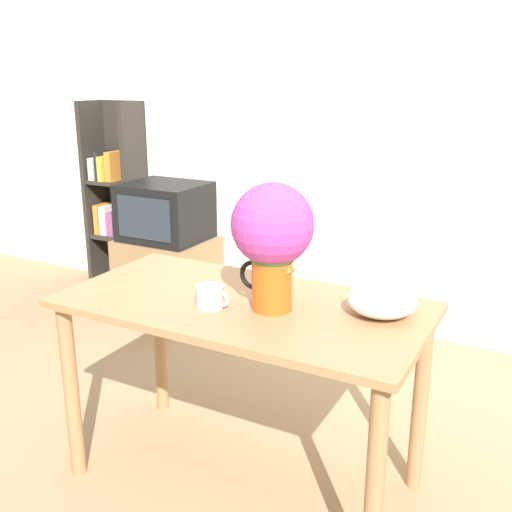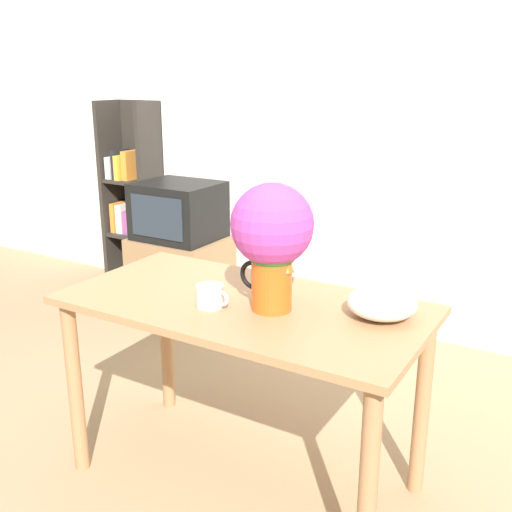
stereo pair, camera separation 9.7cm
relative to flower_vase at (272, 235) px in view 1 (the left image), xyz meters
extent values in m
plane|color=#9E7F5B|center=(-0.14, -0.05, -1.07)|extent=(12.00, 12.00, 0.00)
cube|color=silver|center=(-0.14, 1.81, 0.23)|extent=(8.00, 0.05, 2.60)
cube|color=#A3754C|center=(-0.13, 0.01, -0.30)|extent=(1.39, 0.71, 0.03)
cylinder|color=#A3754C|center=(-0.77, -0.28, -0.69)|extent=(0.06, 0.06, 0.76)
cylinder|color=#A3754C|center=(0.50, -0.28, -0.69)|extent=(0.06, 0.06, 0.76)
cylinder|color=#A3754C|center=(-0.77, 0.31, -0.69)|extent=(0.06, 0.06, 0.76)
cylinder|color=#A3754C|center=(0.50, 0.31, -0.69)|extent=(0.06, 0.06, 0.76)
cylinder|color=#E05619|center=(0.00, 0.00, -0.17)|extent=(0.15, 0.15, 0.22)
cone|color=#E05619|center=(0.06, 0.00, -0.10)|extent=(0.05, 0.05, 0.05)
torus|color=black|center=(-0.08, 0.00, -0.16)|extent=(0.11, 0.02, 0.11)
sphere|color=#3D7033|center=(0.00, 0.00, -0.01)|extent=(0.22, 0.22, 0.22)
sphere|color=#B23D99|center=(0.00, 0.00, 0.04)|extent=(0.30, 0.30, 0.30)
cylinder|color=silver|center=(-0.21, -0.09, -0.24)|extent=(0.10, 0.10, 0.08)
torus|color=silver|center=(-0.16, -0.09, -0.24)|extent=(0.06, 0.01, 0.06)
ellipsoid|color=silver|center=(0.37, 0.14, -0.23)|extent=(0.25, 0.25, 0.11)
cube|color=#8E6B47|center=(-1.46, 1.32, -0.80)|extent=(0.60, 0.49, 0.55)
cube|color=black|center=(-1.46, 1.32, -0.33)|extent=(0.53, 0.45, 0.38)
cube|color=#232D38|center=(-1.46, 1.09, -0.33)|extent=(0.41, 0.01, 0.27)
cube|color=#2D2823|center=(-2.38, 1.66, -0.36)|extent=(0.04, 0.27, 1.43)
cube|color=#2D2823|center=(-1.98, 1.66, -0.36)|extent=(0.04, 0.27, 1.43)
cube|color=#2D2823|center=(-2.18, 1.79, -0.36)|extent=(0.44, 0.01, 1.43)
cube|color=#2D2823|center=(-2.18, 1.66, -0.67)|extent=(0.37, 0.25, 0.03)
cube|color=orange|center=(-2.32, 1.65, -0.54)|extent=(0.04, 0.17, 0.23)
cube|color=silver|center=(-2.26, 1.65, -0.55)|extent=(0.06, 0.16, 0.22)
cube|color=#934784|center=(-2.19, 1.65, -0.57)|extent=(0.06, 0.16, 0.18)
cube|color=black|center=(-2.12, 1.65, -0.56)|extent=(0.05, 0.18, 0.21)
cube|color=#934784|center=(-2.06, 1.65, -0.57)|extent=(0.06, 0.19, 0.18)
cube|color=#2D2823|center=(-2.18, 1.66, -0.24)|extent=(0.37, 0.25, 0.03)
cube|color=silver|center=(-2.32, 1.65, -0.15)|extent=(0.05, 0.21, 0.17)
cube|color=black|center=(-2.26, 1.65, -0.12)|extent=(0.04, 0.18, 0.22)
cube|color=gold|center=(-2.22, 1.65, -0.14)|extent=(0.04, 0.23, 0.19)
cube|color=orange|center=(-2.16, 1.65, -0.12)|extent=(0.05, 0.18, 0.22)
camera|label=1|loc=(0.91, -1.83, 0.55)|focal=42.00mm
camera|label=2|loc=(1.00, -1.79, 0.55)|focal=42.00mm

